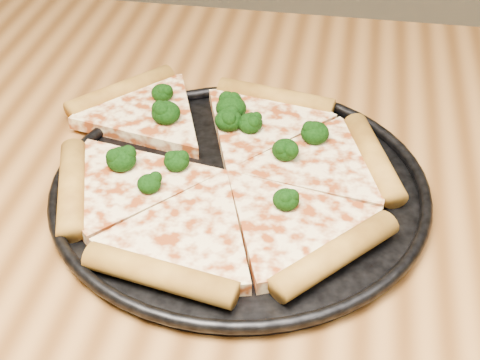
# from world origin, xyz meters

# --- Properties ---
(dining_table) EXTENTS (1.20, 0.90, 0.75)m
(dining_table) POSITION_xyz_m (0.00, 0.00, 0.66)
(dining_table) COLOR #97612E
(dining_table) RESTS_ON ground
(pizza_pan) EXTENTS (0.33, 0.33, 0.02)m
(pizza_pan) POSITION_xyz_m (0.03, 0.07, 0.76)
(pizza_pan) COLOR black
(pizza_pan) RESTS_ON dining_table
(pizza) EXTENTS (0.34, 0.33, 0.02)m
(pizza) POSITION_xyz_m (0.01, 0.08, 0.77)
(pizza) COLOR #FFDB9C
(pizza) RESTS_ON pizza_pan
(broccoli_florets) EXTENTS (0.19, 0.17, 0.02)m
(broccoli_florets) POSITION_xyz_m (-0.00, 0.13, 0.78)
(broccoli_florets) COLOR black
(broccoli_florets) RESTS_ON pizza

